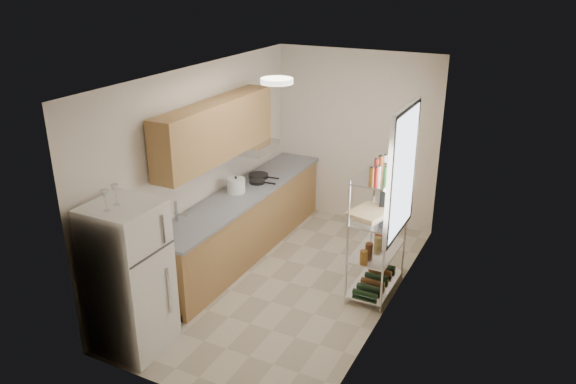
# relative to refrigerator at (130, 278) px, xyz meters

# --- Properties ---
(room) EXTENTS (2.52, 4.42, 2.62)m
(room) POSITION_rel_refrigerator_xyz_m (0.87, 1.82, 0.51)
(room) COLOR beige
(room) RESTS_ON ground
(counter_run) EXTENTS (0.63, 3.51, 0.90)m
(counter_run) POSITION_rel_refrigerator_xyz_m (-0.05, 2.26, -0.34)
(counter_run) COLOR #A97B48
(counter_run) RESTS_ON ground
(upper_cabinets) EXTENTS (0.33, 2.20, 0.72)m
(upper_cabinets) POSITION_rel_refrigerator_xyz_m (-0.18, 1.92, 1.02)
(upper_cabinets) COLOR #A97B48
(upper_cabinets) RESTS_ON room
(range_hood) EXTENTS (0.50, 0.60, 0.12)m
(range_hood) POSITION_rel_refrigerator_xyz_m (-0.13, 2.72, 0.60)
(range_hood) COLOR #B7BABC
(range_hood) RESTS_ON room
(window) EXTENTS (0.06, 1.00, 1.46)m
(window) POSITION_rel_refrigerator_xyz_m (2.10, 2.17, 0.76)
(window) COLOR white
(window) RESTS_ON room
(bakers_rack) EXTENTS (0.45, 0.90, 1.73)m
(bakers_rack) POSITION_rel_refrigerator_xyz_m (1.88, 2.12, 0.31)
(bakers_rack) COLOR silver
(bakers_rack) RESTS_ON ground
(ceiling_dome) EXTENTS (0.34, 0.34, 0.05)m
(ceiling_dome) POSITION_rel_refrigerator_xyz_m (0.87, 1.52, 1.78)
(ceiling_dome) COLOR white
(ceiling_dome) RESTS_ON room
(refrigerator) EXTENTS (0.65, 0.65, 1.59)m
(refrigerator) POSITION_rel_refrigerator_xyz_m (0.00, 0.00, 0.00)
(refrigerator) COLOR white
(refrigerator) RESTS_ON ground
(wine_glass_a) EXTENTS (0.08, 0.08, 0.21)m
(wine_glass_a) POSITION_rel_refrigerator_xyz_m (-0.01, -0.17, 0.90)
(wine_glass_a) COLOR silver
(wine_glass_a) RESTS_ON refrigerator
(wine_glass_b) EXTENTS (0.07, 0.07, 0.21)m
(wine_glass_b) POSITION_rel_refrigerator_xyz_m (-0.03, -0.02, 0.90)
(wine_glass_b) COLOR silver
(wine_glass_b) RESTS_ON refrigerator
(rice_cooker) EXTENTS (0.24, 0.24, 0.19)m
(rice_cooker) POSITION_rel_refrigerator_xyz_m (-0.11, 2.22, 0.20)
(rice_cooker) COLOR white
(rice_cooker) RESTS_ON counter_run
(frying_pan_large) EXTENTS (0.31, 0.31, 0.05)m
(frying_pan_large) POSITION_rel_refrigerator_xyz_m (-0.13, 2.84, 0.13)
(frying_pan_large) COLOR black
(frying_pan_large) RESTS_ON counter_run
(frying_pan_small) EXTENTS (0.24, 0.24, 0.04)m
(frying_pan_small) POSITION_rel_refrigerator_xyz_m (-0.04, 2.64, 0.13)
(frying_pan_small) COLOR black
(frying_pan_small) RESTS_ON counter_run
(cutting_board) EXTENTS (0.47, 0.56, 0.03)m
(cutting_board) POSITION_rel_refrigerator_xyz_m (1.76, 2.12, 0.23)
(cutting_board) COLOR tan
(cutting_board) RESTS_ON bakers_rack
(espresso_machine) EXTENTS (0.24, 0.30, 0.31)m
(espresso_machine) POSITION_rel_refrigerator_xyz_m (1.88, 2.42, 0.37)
(espresso_machine) COLOR black
(espresso_machine) RESTS_ON bakers_rack
(storage_bag) EXTENTS (0.14, 0.17, 0.17)m
(storage_bag) POSITION_rel_refrigerator_xyz_m (1.83, 2.45, -0.15)
(storage_bag) COLOR #A22B13
(storage_bag) RESTS_ON bakers_rack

